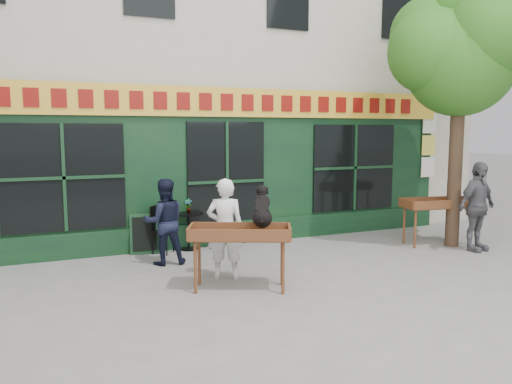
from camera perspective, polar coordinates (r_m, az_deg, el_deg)
ground at (r=8.67m, az=2.00°, el=-9.15°), size 80.00×80.00×0.00m
building at (r=14.19m, az=-8.79°, el=17.34°), size 14.00×7.26×10.00m
street_tree at (r=11.30m, az=22.32°, el=15.13°), size 3.05×2.90×5.60m
book_cart_center at (r=7.58m, az=-1.87°, el=-5.12°), size 1.62×1.19×0.99m
dog at (r=7.58m, az=0.72°, el=-1.52°), size 0.56×0.69×0.60m
woman at (r=8.17m, az=-3.54°, el=-4.20°), size 0.71×0.61×1.65m
book_cart_right at (r=11.26m, az=20.08°, el=-1.54°), size 1.59×0.88×0.99m
man_right at (r=10.94m, az=23.93°, el=-1.54°), size 1.12×0.61×1.80m
bistro_table at (r=10.24m, az=-7.71°, el=-3.57°), size 0.60×0.60×0.76m
bistro_chair_left at (r=10.05m, az=-11.05°, el=-3.76°), size 0.51×0.51×0.95m
bistro_chair_right at (r=10.45m, az=-4.39°, el=-3.23°), size 0.40×0.39×0.95m
potted_plant at (r=10.17m, az=-7.75°, el=-1.55°), size 0.18×0.16×0.29m
man_left at (r=9.17m, az=-10.43°, el=-3.36°), size 0.81×0.66×1.56m
chalkboard at (r=10.08m, az=-12.63°, el=-4.68°), size 0.58×0.28×0.79m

